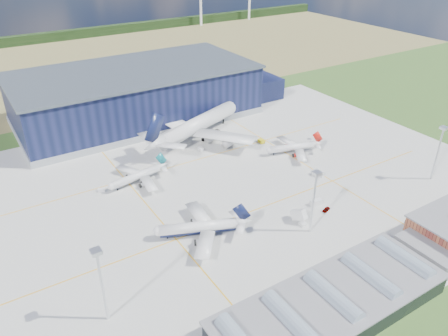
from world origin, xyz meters
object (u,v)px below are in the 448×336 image
Objects in this scene: gse_tug_c at (261,141)px; car_a at (326,209)px; airliner_red at (292,144)px; gse_cart_a at (201,149)px; airliner_regional at (136,173)px; light_mast_center at (314,192)px; gse_cart_b at (102,190)px; airstair at (298,217)px; light_mast_west at (100,274)px; gse_van_b at (318,174)px; gse_van_c at (316,202)px; gse_tug_a at (208,222)px; airliner_widebody at (198,117)px; airliner_navy at (198,222)px; car_b at (443,213)px; light_mast_east at (440,145)px.

gse_tug_c is 59.62m from car_a.
gse_cart_a is (-33.22, 24.58, -3.91)m from airliner_red.
car_a is (50.16, -54.72, -3.91)m from airliner_regional.
light_mast_center reaches higher than airliner_regional.
gse_cart_b is 75.71m from airstair.
airstair is at bearing 69.00° from airliner_red.
light_mast_west is 4.91× the size of gse_van_b.
gse_cart_b is at bearing -15.20° from airliner_regional.
gse_cart_b is 0.61× the size of gse_van_c.
airliner_regional is 7.61× the size of gse_tug_a.
gse_van_c reaches higher than gse_tug_c.
airliner_widebody is 16.95× the size of car_a.
light_mast_west is 42.56m from airliner_navy.
car_b is (79.36, -36.00, -4.81)m from airliner_navy.
gse_tug_a is at bearing 61.99° from car_b.
airliner_widebody reaches higher than gse_van_b.
gse_tug_c is 0.88× the size of car_a.
airliner_navy is 7.55× the size of gse_van_c.
light_mast_center reaches higher than airstair.
light_mast_center is 70.97m from gse_tug_c.
gse_cart_a is 102.27m from car_b.
gse_cart_a is 63.18m from gse_van_c.
gse_cart_b is (-79.06, 35.83, -0.50)m from gse_van_b.
light_mast_center is 4.17× the size of airstair.
gse_cart_a is at bearing -97.60° from airliner_navy.
light_mast_west reaches higher than airliner_navy.
light_mast_center is at bearing -107.41° from gse_tug_c.
airstair is (-31.86, -41.53, -2.77)m from airliner_red.
airliner_widebody reaches higher than gse_tug_a.
light_mast_west is 0.35× the size of airliner_widebody.
airliner_regional reaches higher than gse_tug_a.
gse_van_b is at bearing -56.01° from car_a.
car_b is at bearing -71.08° from gse_tug_c.
gse_cart_a is (-66.03, 72.50, -14.81)m from light_mast_east.
airliner_widebody reaches higher than airstair.
gse_cart_a is at bearing -20.00° from airliner_red.
light_mast_west reaches higher than gse_cart_a.
airliner_widebody is at bearing 76.16° from airstair.
gse_cart_a is (35.96, 11.81, -3.94)m from airliner_regional.
light_mast_center is 52.12m from car_b.
light_mast_west is 66.53m from gse_cart_b.
gse_van_b is at bearing -82.97° from gse_tug_c.
gse_van_c is (-19.51, -37.09, -3.49)m from airliner_red.
airliner_widebody is (74.80, 85.00, -4.72)m from light_mast_west.
car_a reaches higher than gse_cart_a.
light_mast_west is 6.75× the size of gse_tug_c.
gse_tug_c is (53.97, 42.03, -0.02)m from gse_tug_a.
gse_cart_a is 0.74× the size of car_a.
light_mast_east is 8.63× the size of gse_cart_b.
gse_cart_b is (-51.03, 62.01, -14.85)m from light_mast_center.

